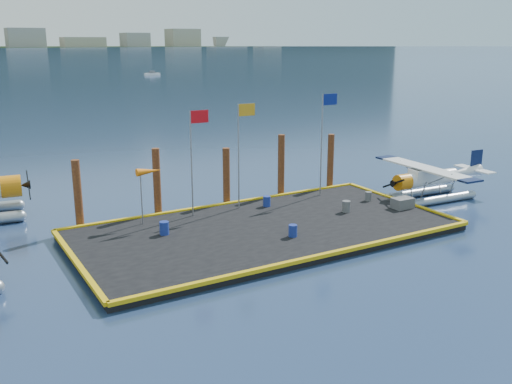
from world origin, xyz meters
The scene contains 20 objects.
ground centered at (0.00, 0.00, 0.00)m, with size 4000.00×4000.00×0.00m, color navy.
dock centered at (0.00, 0.00, 0.20)m, with size 20.00×10.00×0.40m, color black.
dock_bumpers centered at (0.00, 0.00, 0.49)m, with size 20.25×10.25×0.18m, color #CBA20B, non-canonical shape.
far_backdrop centered at (239.91, 1737.52, 9.45)m, with size 3050.00×2050.00×810.00m.
seaplane_d centered at (12.62, 0.41, 1.30)m, with size 7.65×8.43×2.99m.
drum_0 centered at (-5.12, 1.55, 0.74)m, with size 0.49×0.49×0.69m, color navy.
drum_1 centered at (0.45, -2.08, 0.71)m, with size 0.45×0.45×0.63m, color navy.
drum_2 centered at (5.56, -0.05, 0.74)m, with size 0.48×0.48×0.67m, color #4F4F54.
drum_4 centered at (8.30, 1.18, 0.69)m, with size 0.41×0.41×0.57m, color #4F4F54.
drum_5 centered at (2.15, 3.31, 0.72)m, with size 0.45×0.45×0.63m, color navy.
crate centered at (9.00, -1.09, 0.71)m, with size 1.24×0.83×0.62m, color #4F4F54.
flagpole_red centered at (-2.29, 3.80, 4.40)m, with size 1.14×0.08×6.00m.
flagpole_yellow centered at (0.70, 3.80, 4.51)m, with size 1.14×0.08×6.20m.
flagpole_blue centered at (6.70, 3.80, 4.69)m, with size 1.14×0.08×6.50m.
windsock centered at (-5.03, 3.80, 3.23)m, with size 1.40×0.44×3.12m.
piling_0 centered at (-8.50, 5.40, 2.00)m, with size 0.44×0.44×4.00m, color #3F1E12.
piling_1 centered at (-4.00, 5.40, 2.10)m, with size 0.44×0.44×4.20m, color #3F1E12.
piling_2 centered at (0.50, 5.40, 1.90)m, with size 0.44×0.44×3.80m, color #3F1E12.
piling_3 centered at (4.50, 5.40, 2.15)m, with size 0.44×0.44×4.30m, color #3F1E12.
piling_4 centered at (8.50, 5.40, 2.00)m, with size 0.44×0.44×4.00m, color #3F1E12.
Camera 1 is at (-15.06, -25.03, 10.14)m, focal length 40.00 mm.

